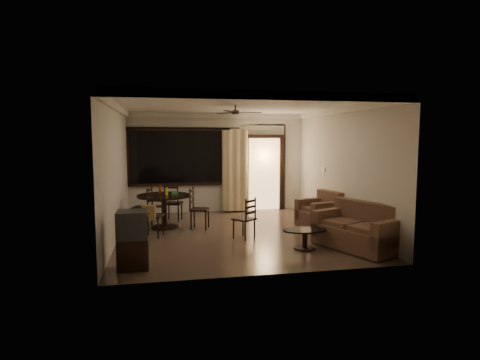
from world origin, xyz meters
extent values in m
plane|color=#7F6651|center=(0.00, 0.00, 0.00)|extent=(5.50, 5.50, 0.00)
plane|color=beige|center=(0.00, 2.75, 1.40)|extent=(5.00, 0.00, 5.00)
plane|color=beige|center=(0.00, -2.75, 1.40)|extent=(5.00, 0.00, 5.00)
plane|color=beige|center=(-2.50, 0.00, 1.40)|extent=(0.00, 5.50, 5.50)
plane|color=beige|center=(2.50, 0.00, 1.40)|extent=(0.00, 5.50, 5.50)
plane|color=white|center=(0.00, 0.00, 2.80)|extent=(5.50, 5.50, 0.00)
cube|color=black|center=(-1.10, 2.72, 1.57)|extent=(2.70, 0.04, 1.45)
cylinder|color=black|center=(-1.00, 2.63, 2.38)|extent=(3.20, 0.03, 0.03)
cube|color=#FFC684|center=(1.35, 2.71, 1.05)|extent=(0.91, 0.03, 2.08)
cube|color=white|center=(2.48, 1.05, 1.30)|extent=(0.02, 0.18, 0.12)
cylinder|color=black|center=(0.00, 0.00, 2.74)|extent=(0.03, 0.03, 0.12)
cylinder|color=black|center=(0.00, 0.00, 2.65)|extent=(0.16, 0.16, 0.08)
cylinder|color=black|center=(-1.54, 0.88, 0.76)|extent=(1.25, 1.25, 0.04)
cylinder|color=black|center=(-1.54, 0.88, 0.38)|extent=(0.12, 0.12, 0.73)
cylinder|color=black|center=(-1.54, 0.88, 0.02)|extent=(0.62, 0.62, 0.03)
cylinder|color=maroon|center=(-1.62, 0.96, 0.89)|extent=(0.06, 0.06, 0.22)
cylinder|color=gold|center=(-1.47, 0.81, 0.87)|extent=(0.06, 0.06, 0.18)
cube|color=#298B35|center=(-1.28, 0.93, 0.80)|extent=(0.14, 0.10, 0.05)
cube|color=black|center=(-2.05, 1.13, 0.45)|extent=(0.52, 0.52, 0.04)
cube|color=black|center=(-0.73, 0.63, 0.45)|extent=(0.52, 0.52, 0.04)
cube|color=black|center=(-1.79, 0.07, 0.45)|extent=(0.52, 0.52, 0.04)
cube|color=#A78B47|center=(-1.86, -0.15, 0.55)|extent=(0.29, 0.16, 0.32)
cube|color=black|center=(-1.30, 1.65, 0.45)|extent=(0.52, 0.52, 0.04)
cube|color=black|center=(-2.05, -2.03, 0.25)|extent=(0.49, 0.44, 0.50)
cube|color=black|center=(-2.05, -2.03, 0.72)|extent=(0.49, 0.44, 0.44)
cube|color=black|center=(-1.80, -2.03, 0.72)|extent=(0.02, 0.36, 0.30)
cube|color=#492B22|center=(2.04, -1.67, 0.22)|extent=(1.40, 1.80, 0.40)
cube|color=#492B22|center=(2.34, -1.55, 0.55)|extent=(0.80, 1.54, 0.65)
cube|color=#492B22|center=(2.31, -2.32, 0.42)|extent=(0.85, 0.49, 0.50)
cube|color=#492B22|center=(1.76, -1.02, 0.42)|extent=(0.85, 0.49, 0.50)
cube|color=#492B22|center=(1.99, -1.69, 0.45)|extent=(1.09, 1.52, 0.12)
cube|color=#492B22|center=(2.02, 0.17, 0.21)|extent=(1.00, 1.00, 0.39)
cube|color=#492B22|center=(2.33, 0.24, 0.54)|extent=(0.38, 0.85, 0.64)
cube|color=#492B22|center=(2.10, -0.15, 0.41)|extent=(0.85, 0.37, 0.49)
cube|color=#492B22|center=(1.95, 0.49, 0.41)|extent=(0.85, 0.37, 0.49)
cube|color=#492B22|center=(1.97, 0.16, 0.44)|extent=(0.72, 0.75, 0.12)
ellipsoid|color=navy|center=(1.97, 0.16, 0.55)|extent=(0.35, 0.29, 0.10)
ellipsoid|color=black|center=(1.07, -1.47, 0.36)|extent=(0.85, 0.51, 0.03)
cylinder|color=black|center=(1.07, -1.47, 0.18)|extent=(0.09, 0.09, 0.34)
cylinder|color=black|center=(1.07, -1.47, 0.01)|extent=(0.42, 0.42, 0.03)
cube|color=black|center=(0.10, -0.47, 0.41)|extent=(0.54, 0.54, 0.04)
camera|label=1|loc=(-1.57, -8.55, 2.10)|focal=30.00mm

